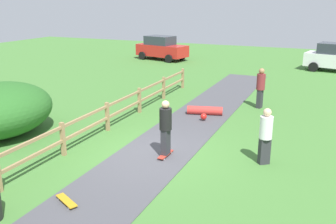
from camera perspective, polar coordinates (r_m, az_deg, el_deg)
The scene contains 9 objects.
ground_plane at distance 12.11m, azimuth -1.95°, elevation -6.36°, with size 60.00×60.00×0.00m, color #427533.
asphalt_path at distance 12.11m, azimuth -1.95°, elevation -6.32°, with size 2.40×28.00×0.02m, color #47474C.
wooden_fence at distance 13.14m, azimuth -12.27°, elevation -1.75°, with size 0.12×18.12×1.10m.
skater_riding at distance 11.49m, azimuth -0.37°, elevation -2.12°, with size 0.39×0.80×1.82m.
skater_fallen at distance 16.01m, azimuth 5.62°, elevation 0.17°, with size 1.54×1.34×0.36m.
skateboard_loose at distance 9.62m, azimuth -15.22°, elevation -12.91°, with size 0.81×0.53×0.08m.
bystander_maroon at distance 17.38m, azimuth 13.94°, elevation 3.85°, with size 0.45×0.45×1.83m.
bystander_white at distance 11.42m, azimuth 14.67°, elevation -3.22°, with size 0.53×0.53×1.74m.
parked_car_red at distance 30.91m, azimuth -1.01°, elevation 9.74°, with size 4.47×2.68×1.92m.
Camera 1 is at (4.84, -10.03, 4.76)m, focal length 39.99 mm.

